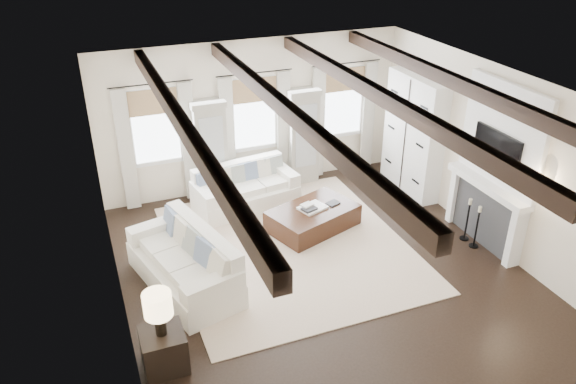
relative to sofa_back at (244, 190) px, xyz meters
name	(u,v)px	position (x,y,z in m)	size (l,w,h in m)	color
ground	(327,278)	(0.52, -2.90, -0.36)	(7.50, 7.50, 0.00)	black
room_shell	(348,148)	(1.27, -2.00, 1.52)	(6.54, 7.54, 3.22)	white
area_rug	(289,247)	(0.27, -1.80, -0.35)	(4.10, 4.61, 0.02)	beige
sofa_back	(244,190)	(0.00, 0.00, 0.00)	(2.19, 1.24, 0.89)	white
sofa_left	(188,264)	(-1.66, -2.20, 0.03)	(1.57, 2.46, 0.97)	white
ottoman	(313,218)	(0.94, -1.34, -0.15)	(1.63, 1.02, 0.43)	black
tray	(313,208)	(0.93, -1.34, 0.08)	(0.50, 0.38, 0.04)	white
book_lower	(309,209)	(0.83, -1.42, 0.12)	(0.26, 0.20, 0.04)	#262628
book_upper	(307,205)	(0.83, -1.32, 0.16)	(0.22, 0.17, 0.03)	beige
book_loose	(333,203)	(1.37, -1.31, 0.08)	(0.24, 0.18, 0.03)	#262628
side_table_front	(164,350)	(-2.37, -3.91, -0.08)	(0.58, 0.58, 0.58)	black
lamp_front	(158,307)	(-2.37, -3.91, 0.65)	(0.38, 0.38, 0.65)	black
side_table_back	(208,185)	(-0.62, 0.62, -0.07)	(0.39, 0.39, 0.58)	black
lamp_back	(205,155)	(-0.62, 0.62, 0.63)	(0.35, 0.35, 0.60)	black
candlestick_near	(476,230)	(3.42, -3.01, -0.02)	(0.17, 0.17, 0.83)	black
candlestick_far	(467,223)	(3.42, -2.74, -0.01)	(0.17, 0.17, 0.85)	black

